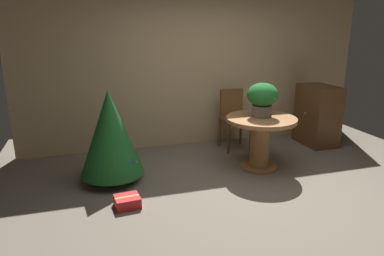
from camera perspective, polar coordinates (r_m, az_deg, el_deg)
name	(u,v)px	position (r m, az deg, el deg)	size (l,w,h in m)	color
ground_plane	(252,195)	(4.48, 9.68, -10.62)	(6.60, 6.60, 0.00)	#756B5B
back_wall_panel	(198,69)	(6.09, 1.00, 9.53)	(6.00, 0.10, 2.60)	tan
round_dining_table	(260,135)	(5.14, 11.02, -1.06)	(1.00, 1.00, 0.76)	#9E6B3D
flower_vase	(263,97)	(5.07, 11.36, 4.90)	(0.44, 0.44, 0.48)	#665B51
wooden_chair_far	(234,115)	(5.96, 6.75, 2.09)	(0.44, 0.44, 0.99)	brown
holiday_tree	(110,133)	(4.68, -13.08, -0.78)	(0.83, 0.83, 1.24)	brown
gift_box_red	(127,202)	(4.20, -10.43, -11.63)	(0.30, 0.27, 0.13)	red
wooden_cabinet	(317,115)	(6.49, 19.64, 1.96)	(0.51, 0.72, 1.03)	brown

